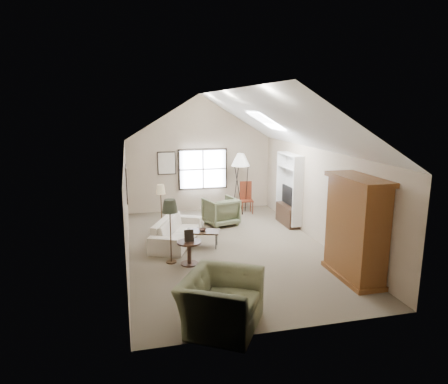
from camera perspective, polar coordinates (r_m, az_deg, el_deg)
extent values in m
cube|color=brown|center=(10.49, 0.51, -7.95)|extent=(5.00, 8.00, 0.01)
cube|color=tan|center=(13.96, -3.45, 2.48)|extent=(5.00, 0.01, 2.50)
cube|color=tan|center=(6.49, 9.23, -9.43)|extent=(5.00, 0.01, 2.50)
cube|color=tan|center=(9.84, -13.76, -2.07)|extent=(0.01, 8.00, 2.50)
cube|color=tan|center=(10.98, 13.29, -0.55)|extent=(0.01, 8.00, 2.50)
cube|color=black|center=(13.90, -3.03, 3.28)|extent=(1.72, 0.08, 1.42)
cube|color=black|center=(10.02, -13.73, 1.13)|extent=(0.68, 0.04, 0.88)
cube|color=black|center=(13.70, -8.21, 4.10)|extent=(0.62, 0.04, 0.78)
cube|color=brown|center=(8.85, 18.34, -4.98)|extent=(0.60, 1.50, 2.20)
cube|color=white|center=(12.35, 9.30, 0.57)|extent=(0.32, 1.30, 2.10)
cube|color=#382316|center=(12.55, 9.08, -3.24)|extent=(0.34, 1.18, 0.60)
cube|color=black|center=(12.40, 9.17, -0.48)|extent=(0.05, 0.90, 0.55)
imported|color=beige|center=(10.86, -6.78, -5.50)|extent=(1.68, 2.39, 0.65)
imported|color=#6C6E4D|center=(6.87, -0.46, -15.40)|extent=(1.71, 1.77, 0.88)
imported|color=#60694A|center=(12.31, -0.46, -2.78)|extent=(1.13, 1.15, 0.85)
cube|color=#372616|center=(10.49, -3.05, -6.69)|extent=(0.96, 0.71, 0.44)
imported|color=#381E17|center=(10.42, -3.07, -5.43)|extent=(0.26, 0.26, 0.05)
cylinder|color=#332015|center=(9.39, -4.98, -8.66)|extent=(0.73, 0.73, 0.56)
cube|color=brown|center=(13.62, 3.25, -0.82)|extent=(0.46, 0.46, 1.08)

